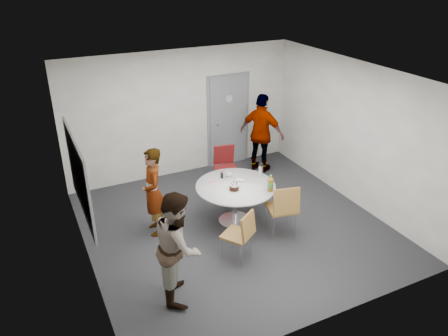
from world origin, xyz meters
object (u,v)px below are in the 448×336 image
person_right (262,134)px  whiteboard (79,176)px  chair_near_left (242,232)px  table (237,190)px  chair_far (225,163)px  person_main (153,192)px  chair_near_right (284,206)px  person_left (178,246)px  door (228,121)px

person_right → whiteboard: bearing=78.3°
chair_near_left → whiteboard: bearing=118.6°
table → chair_far: bearing=73.3°
person_main → person_right: person_right is taller
chair_near_right → person_right: person_right is taller
whiteboard → person_left: size_ratio=1.17×
door → chair_near_left: size_ratio=2.47×
table → person_main: person_main is taller
chair_near_left → chair_near_right: size_ratio=0.88×
chair_far → person_left: 3.22m
table → person_left: bearing=-140.1°
whiteboard → person_left: bearing=-54.7°
chair_near_right → person_main: 2.20m
person_right → person_left: bearing=101.3°
door → chair_near_right: size_ratio=2.16×
door → chair_near_left: bearing=-113.1°
person_right → chair_far: bearing=78.5°
door → person_left: bearing=-125.0°
whiteboard → chair_far: (2.94, 1.15, -0.88)m
table → person_right: (1.45, 1.64, 0.25)m
whiteboard → table: (2.58, -0.06, -0.82)m
whiteboard → chair_far: whiteboard is taller
table → person_left: person_left is taller
chair_near_right → chair_near_left: bearing=-150.5°
table → person_main: bearing=167.3°
person_left → person_right: 4.26m
table → person_main: size_ratio=0.90×
whiteboard → chair_near_right: whiteboard is taller
person_left → chair_far: bearing=-18.8°
chair_near_left → person_left: bearing=160.6°
table → person_left: 2.09m
whiteboard → chair_near_right: 3.28m
table → person_right: person_right is taller
chair_near_right → person_right: 2.61m
chair_far → door: bearing=-109.0°
door → chair_near_left: door is taller
chair_near_right → person_right: (0.97, 2.41, 0.28)m
person_right → chair_near_left: bearing=111.4°
whiteboard → chair_near_left: size_ratio=2.21×
door → chair_near_right: (-0.51, -3.11, -0.42)m
whiteboard → person_left: 1.82m
chair_far → person_right: (1.09, 0.43, 0.31)m
door → person_right: door is taller
chair_far → person_main: bearing=36.1°
door → chair_near_left: (-1.44, -3.38, -0.50)m
person_right → door: bearing=0.8°
door → table: size_ratio=1.51×
person_main → person_left: size_ratio=0.96×
door → chair_far: size_ratio=2.27×
table → chair_near_left: table is taller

